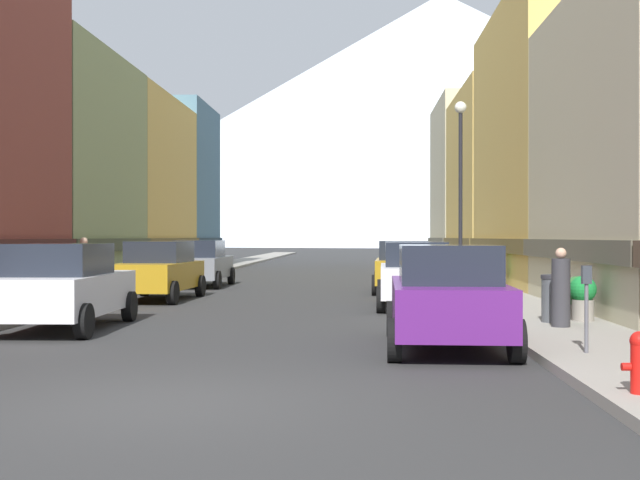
% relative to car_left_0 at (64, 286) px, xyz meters
% --- Properties ---
extents(ground_plane, '(400.00, 400.00, 0.00)m').
position_rel_car_left_0_xyz_m(ground_plane, '(3.80, -7.28, -0.90)').
color(ground_plane, '#2F2F2F').
extents(sidewalk_left, '(2.50, 100.00, 0.15)m').
position_rel_car_left_0_xyz_m(sidewalk_left, '(-2.45, 27.72, -0.82)').
color(sidewalk_left, gray).
rests_on(sidewalk_left, ground).
extents(sidewalk_right, '(2.50, 100.00, 0.15)m').
position_rel_car_left_0_xyz_m(sidewalk_right, '(10.05, 27.72, -0.82)').
color(sidewalk_right, gray).
rests_on(sidewalk_right, ground).
extents(storefront_left_2, '(7.40, 9.86, 9.35)m').
position_rel_car_left_0_xyz_m(storefront_left_2, '(-7.25, 15.97, 3.61)').
color(storefront_left_2, '#8C9966').
rests_on(storefront_left_2, ground).
extents(storefront_left_3, '(9.15, 11.47, 9.33)m').
position_rel_car_left_0_xyz_m(storefront_left_3, '(-8.13, 26.68, 3.60)').
color(storefront_left_3, '#D8B259').
rests_on(storefront_left_3, ground).
extents(storefront_left_4, '(9.51, 8.30, 10.50)m').
position_rel_car_left_0_xyz_m(storefront_left_4, '(-8.31, 36.63, 4.18)').
color(storefront_left_4, slate).
rests_on(storefront_left_4, ground).
extents(storefront_right_2, '(6.43, 12.14, 10.64)m').
position_rel_car_left_0_xyz_m(storefront_right_2, '(14.36, 15.07, 4.24)').
color(storefront_right_2, '#D8B259').
rests_on(storefront_right_2, ground).
extents(storefront_right_3, '(8.30, 11.57, 9.57)m').
position_rel_car_left_0_xyz_m(storefront_right_3, '(15.30, 27.29, 3.72)').
color(storefront_right_3, '#D8B259').
rests_on(storefront_right_3, ground).
extents(storefront_right_4, '(7.56, 10.74, 10.96)m').
position_rel_car_left_0_xyz_m(storefront_right_4, '(14.93, 38.94, 4.40)').
color(storefront_right_4, beige).
rests_on(storefront_right_4, ground).
extents(car_left_0, '(2.15, 4.44, 1.78)m').
position_rel_car_left_0_xyz_m(car_left_0, '(0.00, 0.00, 0.00)').
color(car_left_0, silver).
rests_on(car_left_0, ground).
extents(car_left_1, '(2.22, 4.47, 1.78)m').
position_rel_car_left_0_xyz_m(car_left_1, '(0.00, 7.96, 0.00)').
color(car_left_1, '#B28419').
rests_on(car_left_1, ground).
extents(car_left_2, '(2.06, 4.40, 1.78)m').
position_rel_car_left_0_xyz_m(car_left_2, '(-0.00, 14.61, 0.00)').
color(car_left_2, slate).
rests_on(car_left_2, ground).
extents(car_right_0, '(2.18, 4.45, 1.78)m').
position_rel_car_left_0_xyz_m(car_right_0, '(7.60, -2.52, 0.00)').
color(car_right_0, '#591E72').
rests_on(car_right_0, ground).
extents(car_right_1, '(2.17, 4.45, 1.78)m').
position_rel_car_left_0_xyz_m(car_right_1, '(7.60, 5.57, 0.00)').
color(car_right_1, silver).
rests_on(car_right_1, ground).
extents(car_right_2, '(2.23, 4.48, 1.78)m').
position_rel_car_left_0_xyz_m(car_right_2, '(7.60, 11.70, 0.00)').
color(car_right_2, '#B28419').
rests_on(car_right_2, ground).
extents(fire_hydrant_near, '(0.40, 0.22, 0.70)m').
position_rel_car_left_0_xyz_m(fire_hydrant_near, '(9.25, -7.26, -0.37)').
color(fire_hydrant_near, red).
rests_on(fire_hydrant_near, sidewalk_right).
extents(parking_meter_near, '(0.14, 0.10, 1.33)m').
position_rel_car_left_0_xyz_m(parking_meter_near, '(9.55, -3.99, 0.11)').
color(parking_meter_near, '#595960').
rests_on(parking_meter_near, sidewalk_right).
extents(trash_bin_right, '(0.59, 0.59, 0.98)m').
position_rel_car_left_0_xyz_m(trash_bin_right, '(10.15, 0.55, -0.26)').
color(trash_bin_right, '#4C5156').
rests_on(trash_bin_right, sidewalk_right).
extents(potted_plant_0, '(0.56, 0.56, 0.94)m').
position_rel_car_left_0_xyz_m(potted_plant_0, '(10.80, 0.87, -0.24)').
color(potted_plant_0, gray).
rests_on(potted_plant_0, sidewalk_right).
extents(potted_plant_1, '(0.67, 0.67, 0.92)m').
position_rel_car_left_0_xyz_m(potted_plant_1, '(10.80, 1.27, -0.23)').
color(potted_plant_1, gray).
rests_on(potted_plant_1, sidewalk_right).
extents(potted_plant_2, '(0.76, 0.76, 0.99)m').
position_rel_car_left_0_xyz_m(potted_plant_2, '(10.80, 12.24, -0.19)').
color(potted_plant_2, brown).
rests_on(potted_plant_2, sidewalk_right).
extents(pedestrian_0, '(0.36, 0.36, 1.75)m').
position_rel_car_left_0_xyz_m(pedestrian_0, '(-2.45, 8.44, 0.06)').
color(pedestrian_0, maroon).
rests_on(pedestrian_0, sidewalk_left).
extents(pedestrian_1, '(0.36, 0.36, 1.55)m').
position_rel_car_left_0_xyz_m(pedestrian_1, '(10.05, -0.33, -0.04)').
color(pedestrian_1, '#333338').
rests_on(pedestrian_1, sidewalk_right).
extents(streetlamp_right, '(0.36, 0.36, 5.86)m').
position_rel_car_left_0_xyz_m(streetlamp_right, '(9.15, 8.36, 3.09)').
color(streetlamp_right, black).
rests_on(streetlamp_right, sidewalk_right).
extents(mountain_backdrop, '(267.45, 267.45, 81.26)m').
position_rel_car_left_0_xyz_m(mountain_backdrop, '(33.08, 252.72, 39.73)').
color(mountain_backdrop, silver).
rests_on(mountain_backdrop, ground).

